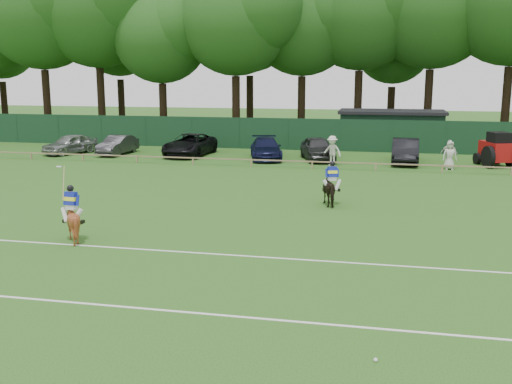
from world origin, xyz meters
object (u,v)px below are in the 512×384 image
(sedan_silver, at_px, (70,144))
(sedan_grey, at_px, (118,145))
(hatch_grey, at_px, (318,149))
(tractor, at_px, (496,150))
(spectator_left, at_px, (332,151))
(spectator_right, at_px, (450,155))
(sedan_navy, at_px, (266,149))
(polo_ball, at_px, (376,360))
(spectator_mid, at_px, (449,154))
(estate_black, at_px, (405,151))
(horse_dark, at_px, (332,190))
(utility_shed, at_px, (391,129))
(horse_chestnut, at_px, (72,221))
(suv_black, at_px, (190,145))

(sedan_silver, relative_size, sedan_grey, 1.02)
(hatch_grey, relative_size, tractor, 1.52)
(spectator_left, xyz_separation_m, spectator_right, (7.43, -0.10, -0.08))
(sedan_navy, relative_size, polo_ball, 57.07)
(sedan_grey, height_order, spectator_mid, spectator_mid)
(sedan_navy, relative_size, spectator_mid, 2.88)
(polo_ball, bearing_deg, sedan_navy, 105.52)
(spectator_mid, bearing_deg, estate_black, 161.88)
(sedan_navy, xyz_separation_m, estate_black, (9.63, 0.07, 0.08))
(horse_dark, xyz_separation_m, sedan_silver, (-20.87, 13.71, 0.01))
(utility_shed, bearing_deg, spectator_right, -71.39)
(horse_dark, bearing_deg, spectator_right, -138.11)
(sedan_grey, height_order, estate_black, estate_black)
(hatch_grey, distance_m, spectator_left, 2.60)
(polo_ball, bearing_deg, spectator_right, 81.32)
(sedan_grey, height_order, spectator_right, spectator_right)
(horse_dark, xyz_separation_m, spectator_left, (-1.02, 12.05, 0.25))
(horse_chestnut, xyz_separation_m, utility_shed, (11.64, 30.47, 0.79))
(horse_chestnut, distance_m, sedan_silver, 24.84)
(horse_dark, relative_size, estate_black, 0.35)
(sedan_silver, xyz_separation_m, hatch_grey, (18.65, 0.64, 0.07))
(tractor, bearing_deg, spectator_right, -167.20)
(horse_chestnut, relative_size, suv_black, 0.26)
(sedan_grey, distance_m, polo_ball, 35.26)
(horse_chestnut, height_order, estate_black, estate_black)
(sedan_navy, height_order, hatch_grey, hatch_grey)
(horse_chestnut, distance_m, spectator_mid, 25.88)
(spectator_left, distance_m, tractor, 10.67)
(suv_black, relative_size, hatch_grey, 1.20)
(spectator_right, bearing_deg, spectator_mid, 79.84)
(sedan_silver, distance_m, estate_black, 24.63)
(sedan_silver, bearing_deg, spectator_right, 18.36)
(sedan_grey, xyz_separation_m, utility_shed, (20.08, 8.34, 0.83))
(horse_chestnut, xyz_separation_m, estate_black, (12.53, 22.15, 0.08))
(suv_black, bearing_deg, hatch_grey, 1.43)
(horse_chestnut, relative_size, spectator_mid, 0.84)
(suv_black, height_order, estate_black, estate_black)
(sedan_grey, xyz_separation_m, spectator_left, (16.21, -2.11, 0.28))
(sedan_navy, xyz_separation_m, utility_shed, (8.74, 8.39, 0.79))
(sedan_silver, distance_m, suv_black, 9.19)
(spectator_left, distance_m, spectator_mid, 7.53)
(spectator_mid, bearing_deg, tractor, 22.92)
(spectator_left, bearing_deg, horse_chestnut, -90.63)
(spectator_mid, distance_m, spectator_right, 0.99)
(suv_black, distance_m, tractor, 21.25)
(sedan_silver, distance_m, spectator_right, 27.34)
(estate_black, bearing_deg, horse_dark, -103.15)
(horse_chestnut, relative_size, sedan_grey, 0.35)
(estate_black, bearing_deg, spectator_mid, -22.73)
(hatch_grey, distance_m, spectator_mid, 8.80)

